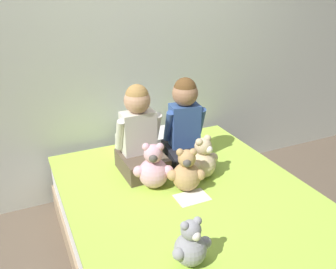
{
  "coord_description": "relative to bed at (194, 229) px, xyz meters",
  "views": [
    {
      "loc": [
        -0.95,
        -1.66,
        1.78
      ],
      "look_at": [
        0.0,
        0.41,
        0.76
      ],
      "focal_mm": 38.0,
      "sensor_mm": 36.0,
      "label": 1
    }
  ],
  "objects": [
    {
      "name": "teddy_bear_held_by_left_child",
      "position": [
        -0.18,
        0.24,
        0.38
      ],
      "size": [
        0.25,
        0.2,
        0.32
      ],
      "rotation": [
        0.0,
        0.0,
        -0.4
      ],
      "color": "#DBA3B2",
      "rests_on": "bed"
    },
    {
      "name": "child_on_left",
      "position": [
        -0.18,
        0.49,
        0.52
      ],
      "size": [
        0.33,
        0.36,
        0.64
      ],
      "rotation": [
        0.0,
        0.0,
        0.02
      ],
      "color": "brown",
      "rests_on": "bed"
    },
    {
      "name": "sign_card",
      "position": [
        -0.01,
        0.01,
        0.25
      ],
      "size": [
        0.21,
        0.15,
        0.0
      ],
      "color": "white",
      "rests_on": "bed"
    },
    {
      "name": "ground_plane",
      "position": [
        0.0,
        0.0,
        -0.24
      ],
      "size": [
        14.0,
        14.0,
        0.0
      ],
      "primitive_type": "plane",
      "color": "brown"
    },
    {
      "name": "bed",
      "position": [
        0.0,
        0.0,
        0.0
      ],
      "size": [
        1.57,
        1.97,
        0.48
      ],
      "color": "#997F60",
      "rests_on": "ground_plane"
    },
    {
      "name": "child_on_right",
      "position": [
        0.18,
        0.5,
        0.52
      ],
      "size": [
        0.34,
        0.43,
        0.64
      ],
      "rotation": [
        0.0,
        0.0,
        -0.14
      ],
      "color": "black",
      "rests_on": "bed"
    },
    {
      "name": "teddy_bear_held_by_right_child",
      "position": [
        0.18,
        0.22,
        0.37
      ],
      "size": [
        0.25,
        0.19,
        0.31
      ],
      "rotation": [
        0.0,
        0.0,
        0.35
      ],
      "color": "#D1B78E",
      "rests_on": "bed"
    },
    {
      "name": "teddy_bear_at_foot_of_bed",
      "position": [
        -0.29,
        -0.48,
        0.35
      ],
      "size": [
        0.22,
        0.16,
        0.26
      ],
      "rotation": [
        0.0,
        0.0,
        0.1
      ],
      "color": "#939399",
      "rests_on": "bed"
    },
    {
      "name": "teddy_bear_between_children",
      "position": [
        -0.0,
        0.12,
        0.37
      ],
      "size": [
        0.24,
        0.19,
        0.3
      ],
      "rotation": [
        0.0,
        0.0,
        -0.4
      ],
      "color": "tan",
      "rests_on": "bed"
    },
    {
      "name": "wall_behind_bed",
      "position": [
        0.0,
        1.11,
        1.01
      ],
      "size": [
        8.0,
        0.06,
        2.5
      ],
      "color": "beige",
      "rests_on": "ground_plane"
    },
    {
      "name": "pillow_at_headboard",
      "position": [
        0.0,
        0.82,
        0.3
      ],
      "size": [
        0.46,
        0.26,
        0.11
      ],
      "color": "silver",
      "rests_on": "bed"
    }
  ]
}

